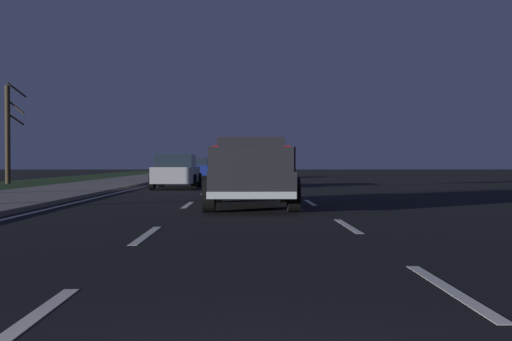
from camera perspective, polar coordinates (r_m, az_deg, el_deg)
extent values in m
plane|color=black|center=(29.13, -0.72, -1.54)|extent=(144.00, 144.00, 0.00)
cube|color=slate|center=(30.03, -15.09, -1.38)|extent=(108.00, 4.00, 0.12)
cube|color=silver|center=(5.83, 18.25, -10.87)|extent=(2.40, 0.14, 0.01)
cube|color=silver|center=(11.06, 8.88, -5.32)|extent=(2.40, 0.14, 0.01)
cube|color=silver|center=(17.27, 5.29, -3.12)|extent=(2.40, 0.14, 0.01)
cube|color=silver|center=(23.28, 3.66, -2.11)|extent=(2.40, 0.14, 0.01)
cube|color=silver|center=(29.15, 2.72, -1.53)|extent=(2.40, 0.14, 0.01)
cube|color=silver|center=(35.87, 2.02, -1.10)|extent=(2.40, 0.14, 0.01)
cube|color=silver|center=(41.61, 1.61, -0.84)|extent=(2.40, 0.14, 0.01)
cube|color=silver|center=(48.45, 1.24, -0.61)|extent=(2.40, 0.14, 0.01)
cube|color=silver|center=(55.27, 0.96, -0.44)|extent=(2.40, 0.14, 0.01)
cube|color=silver|center=(61.04, 0.78, -0.33)|extent=(2.40, 0.14, 0.01)
cube|color=silver|center=(66.69, 0.63, -0.23)|extent=(2.40, 0.14, 0.01)
cube|color=silver|center=(72.11, 0.51, -0.16)|extent=(2.40, 0.14, 0.01)
cube|color=silver|center=(78.98, 0.38, -0.08)|extent=(2.40, 0.14, 0.01)
cube|color=silver|center=(4.69, -21.73, -13.76)|extent=(2.40, 0.14, 0.01)
cube|color=silver|center=(9.72, -10.59, -6.17)|extent=(2.40, 0.14, 0.01)
cube|color=silver|center=(16.43, -6.63, -3.32)|extent=(2.40, 0.14, 0.01)
cube|color=silver|center=(22.97, -5.02, -2.15)|extent=(2.40, 0.14, 0.01)
cube|color=silver|center=(28.65, -4.22, -1.57)|extent=(2.40, 0.14, 0.01)
cube|color=silver|center=(34.87, -3.64, -1.15)|extent=(2.40, 0.14, 0.01)
cube|color=silver|center=(39.88, -3.31, -0.91)|extent=(2.40, 0.14, 0.01)
cube|color=silver|center=(46.64, -2.97, -0.67)|extent=(2.40, 0.14, 0.01)
cube|color=silver|center=(52.91, -2.74, -0.50)|extent=(2.40, 0.14, 0.01)
cube|color=silver|center=(58.55, -2.57, -0.37)|extent=(2.40, 0.14, 0.01)
cube|color=silver|center=(64.83, -2.42, -0.26)|extent=(2.40, 0.14, 0.01)
cube|color=silver|center=(71.58, -2.28, -0.17)|extent=(2.40, 0.14, 0.01)
cube|color=silver|center=(77.92, -2.18, -0.09)|extent=(2.40, 0.14, 0.01)
cube|color=silver|center=(29.56, -10.76, -1.51)|extent=(108.00, 0.14, 0.01)
cube|color=#232328|center=(15.68, -0.49, -1.08)|extent=(5.41, 2.02, 0.60)
cube|color=#232328|center=(16.86, -0.51, 1.60)|extent=(2.17, 1.85, 0.90)
cube|color=#1E2833|center=(15.81, -0.49, 1.84)|extent=(0.05, 1.44, 0.50)
cube|color=#232328|center=(14.62, -4.16, 1.06)|extent=(3.02, 0.09, 0.56)
cube|color=#232328|center=(14.63, 3.21, 1.06)|extent=(3.02, 0.09, 0.56)
cube|color=#232328|center=(13.01, -0.44, 1.10)|extent=(0.09, 1.88, 0.56)
cube|color=silver|center=(13.03, -0.44, -2.42)|extent=(0.13, 2.00, 0.16)
cube|color=red|center=(13.04, -3.95, 1.97)|extent=(0.06, 0.14, 0.20)
cube|color=red|center=(13.05, 3.08, 1.97)|extent=(0.06, 0.14, 0.20)
cylinder|color=black|center=(17.49, -3.80, -1.71)|extent=(0.84, 0.28, 0.84)
cylinder|color=black|center=(17.50, 2.76, -1.70)|extent=(0.84, 0.28, 0.84)
cylinder|color=black|center=(13.94, -4.57, -2.34)|extent=(0.84, 0.28, 0.84)
cylinder|color=black|center=(13.95, 3.66, -2.34)|extent=(0.84, 0.28, 0.84)
cube|color=navy|center=(42.99, -5.78, 0.04)|extent=(4.43, 1.89, 0.70)
cube|color=#1E2833|center=(42.73, -5.80, 0.88)|extent=(2.49, 1.63, 0.56)
cylinder|color=black|center=(44.55, -6.81, -0.31)|extent=(0.68, 0.22, 0.68)
cylinder|color=black|center=(44.44, -4.50, -0.31)|extent=(0.68, 0.22, 0.68)
cylinder|color=black|center=(41.57, -7.15, -0.39)|extent=(0.68, 0.22, 0.68)
cylinder|color=black|center=(41.45, -4.67, -0.39)|extent=(0.68, 0.22, 0.68)
cube|color=red|center=(40.84, -5.97, 0.07)|extent=(0.11, 1.51, 0.10)
cube|color=#B2B5BA|center=(26.94, -7.70, -0.40)|extent=(4.42, 1.84, 0.70)
cube|color=#1E2833|center=(26.69, -7.76, 0.95)|extent=(2.48, 1.60, 0.56)
cylinder|color=black|center=(28.54, -9.17, -0.92)|extent=(0.68, 0.22, 0.68)
cylinder|color=black|center=(28.36, -5.56, -0.92)|extent=(0.68, 0.22, 0.68)
cylinder|color=black|center=(25.58, -10.07, -1.11)|extent=(0.68, 0.22, 0.68)
cylinder|color=black|center=(25.37, -6.04, -1.12)|extent=(0.68, 0.22, 0.68)
cube|color=red|center=(24.80, -8.24, -0.38)|extent=(0.09, 1.51, 0.10)
cylinder|color=#423323|center=(35.49, -22.97, 3.23)|extent=(0.28, 0.28, 5.47)
cylinder|color=#423323|center=(35.61, -22.28, 4.63)|extent=(0.47, 0.84, 0.71)
cylinder|color=#423323|center=(35.85, -22.20, 7.26)|extent=(0.65, 0.91, 0.85)
cylinder|color=#423323|center=(35.53, -22.29, 5.74)|extent=(0.27, 0.90, 0.83)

